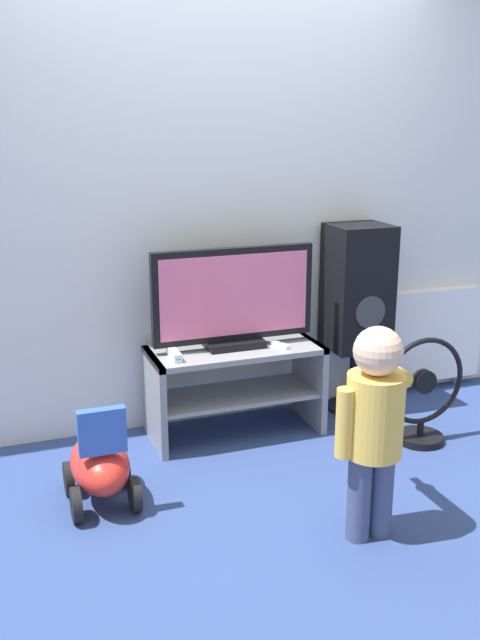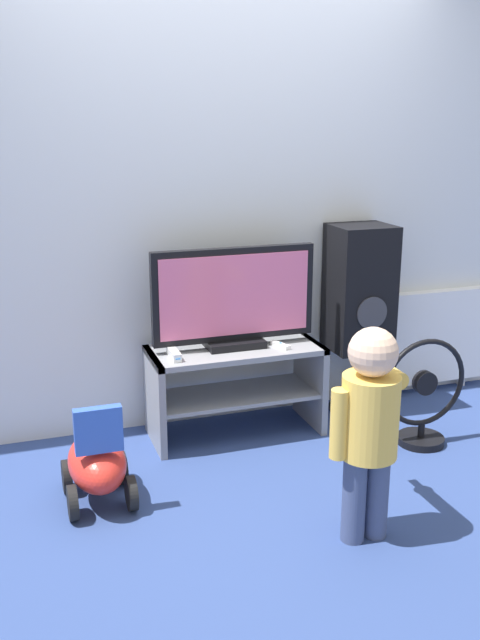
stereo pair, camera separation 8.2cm
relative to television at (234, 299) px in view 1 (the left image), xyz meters
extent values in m
plane|color=navy|center=(0.00, -0.22, -0.77)|extent=(16.00, 16.00, 0.00)
cube|color=silver|center=(0.00, 0.27, 0.53)|extent=(10.00, 0.06, 2.60)
cube|color=gray|center=(0.00, -0.02, -0.28)|extent=(0.94, 0.41, 0.03)
cube|color=gray|center=(0.00, -0.02, -0.54)|extent=(0.90, 0.37, 0.02)
cube|color=gray|center=(-0.45, -0.02, -0.52)|extent=(0.04, 0.41, 0.50)
cube|color=gray|center=(0.45, -0.02, -0.52)|extent=(0.04, 0.41, 0.50)
cube|color=black|center=(0.00, 0.00, -0.25)|extent=(0.31, 0.20, 0.04)
cube|color=black|center=(0.00, 0.00, 0.03)|extent=(0.89, 0.05, 0.50)
cube|color=#D8668C|center=(0.00, -0.03, 0.03)|extent=(0.82, 0.01, 0.43)
cube|color=white|center=(-0.36, -0.08, -0.24)|extent=(0.04, 0.17, 0.04)
cube|color=#3F8CE5|center=(-0.36, -0.17, -0.24)|extent=(0.03, 0.00, 0.01)
cube|color=white|center=(0.23, -0.09, -0.26)|extent=(0.08, 0.13, 0.02)
cylinder|color=#337FD8|center=(0.23, -0.09, -0.24)|extent=(0.01, 0.01, 0.00)
cylinder|color=#3F4C72|center=(0.13, -1.18, -0.58)|extent=(0.10, 0.10, 0.38)
cylinder|color=#3F4C72|center=(0.23, -1.18, -0.58)|extent=(0.10, 0.10, 0.38)
cylinder|color=#E5B74C|center=(0.18, -1.18, -0.22)|extent=(0.23, 0.23, 0.34)
sphere|color=beige|center=(0.18, -1.18, 0.05)|extent=(0.20, 0.20, 0.20)
cylinder|color=#E5B74C|center=(0.05, -1.18, -0.23)|extent=(0.07, 0.07, 0.29)
cylinder|color=#E5B74C|center=(0.32, -1.03, -0.09)|extent=(0.07, 0.29, 0.07)
sphere|color=beige|center=(0.32, -0.89, -0.09)|extent=(0.09, 0.09, 0.09)
cube|color=white|center=(0.32, -0.85, -0.09)|extent=(0.03, 0.13, 0.02)
cylinder|color=black|center=(0.78, 0.06, -0.76)|extent=(0.30, 0.30, 0.02)
cylinder|color=black|center=(0.78, 0.06, -0.57)|extent=(0.05, 0.05, 0.39)
cube|color=black|center=(0.78, 0.06, -0.01)|extent=(0.34, 0.31, 0.73)
cylinder|color=#38383D|center=(0.78, -0.10, -0.12)|extent=(0.19, 0.01, 0.19)
cylinder|color=black|center=(0.90, -0.48, -0.75)|extent=(0.25, 0.25, 0.04)
cylinder|color=black|center=(0.90, -0.48, -0.69)|extent=(0.04, 0.04, 0.08)
torus|color=black|center=(0.90, -0.48, -0.42)|extent=(0.49, 0.03, 0.49)
cylinder|color=black|center=(0.90, -0.48, -0.42)|extent=(0.13, 0.05, 0.13)
ellipsoid|color=red|center=(-0.83, -0.51, -0.57)|extent=(0.26, 0.46, 0.23)
cube|color=blue|center=(-0.83, -0.64, -0.36)|extent=(0.21, 0.05, 0.20)
cylinder|color=black|center=(-0.96, -0.39, -0.69)|extent=(0.04, 0.16, 0.16)
cylinder|color=black|center=(-0.70, -0.39, -0.69)|extent=(0.04, 0.16, 0.16)
cylinder|color=black|center=(-0.96, -0.64, -0.69)|extent=(0.04, 0.16, 0.16)
cylinder|color=black|center=(-0.70, -0.64, -0.69)|extent=(0.04, 0.16, 0.16)
cube|color=white|center=(1.34, 0.20, -0.41)|extent=(0.86, 0.08, 0.60)
cube|color=silver|center=(1.04, 0.20, -0.74)|extent=(0.03, 0.05, 0.06)
cube|color=silver|center=(1.64, 0.20, -0.74)|extent=(0.03, 0.05, 0.06)
camera|label=1|loc=(-1.24, -3.47, 0.93)|focal=40.00mm
camera|label=2|loc=(-1.16, -3.50, 0.93)|focal=40.00mm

